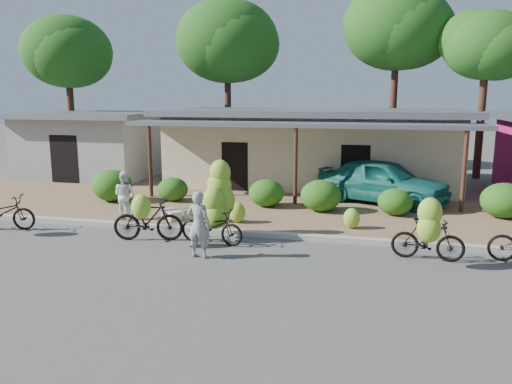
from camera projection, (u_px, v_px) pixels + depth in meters
ground at (254, 259)px, 12.14m from camera, size 100.00×100.00×0.00m
sidewalk at (290, 212)px, 16.90m from camera, size 60.00×6.00×0.12m
curb at (271, 235)px, 14.03m from camera, size 60.00×0.25×0.15m
shop_main at (313, 146)px, 22.24m from camera, size 13.00×8.50×3.35m
shop_grey at (94, 143)px, 24.89m from camera, size 7.00×6.00×3.15m
tree_back_left at (65, 50)px, 26.66m from camera, size 4.88×4.73×8.16m
tree_far_center at (225, 40)px, 27.52m from camera, size 5.74×5.67×9.16m
tree_center_right at (393, 26)px, 25.80m from camera, size 5.53×5.44×9.57m
tree_near_right at (482, 44)px, 23.18m from camera, size 4.16×3.96×7.89m
hedge_0 at (112, 186)px, 18.24m from camera, size 1.49×1.34×1.16m
hedge_1 at (173, 189)px, 18.32m from camera, size 1.12×1.01×0.87m
hedge_2 at (266, 193)px, 17.36m from camera, size 1.23×1.11×0.96m
hedge_3 at (321, 196)px, 16.64m from camera, size 1.36×1.22×1.06m
hedge_4 at (395, 202)px, 16.11m from camera, size 1.11×1.00×0.87m
hedge_5 at (504, 201)px, 15.71m from camera, size 1.44×1.29×1.12m
bike_far_left at (0, 211)px, 14.68m from camera, size 2.09×1.43×1.46m
bike_left at (147, 219)px, 13.56m from camera, size 2.00×1.32×1.42m
bike_center at (216, 209)px, 13.53m from camera, size 1.89×1.29×2.22m
bike_right at (428, 234)px, 11.82m from camera, size 1.75×1.19×1.66m
loose_banana_a at (212, 211)px, 15.30m from camera, size 0.53×0.45×0.66m
loose_banana_b at (237, 212)px, 15.17m from camera, size 0.50×0.43×0.63m
loose_banana_c at (352, 218)px, 14.50m from camera, size 0.48×0.41×0.60m
sack_near at (198, 213)px, 15.78m from camera, size 0.93×0.63×0.30m
sack_far at (172, 215)px, 15.64m from camera, size 0.81×0.79×0.28m
vendor at (199, 225)px, 12.15m from camera, size 0.63×0.44×1.66m
bystander at (125, 195)px, 15.58m from camera, size 0.84×0.72×1.51m
teal_van at (382, 181)px, 17.94m from camera, size 5.08×3.59×1.60m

